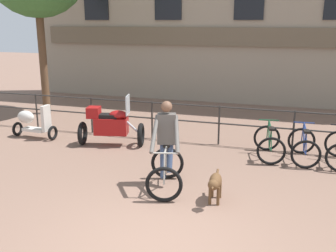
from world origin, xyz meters
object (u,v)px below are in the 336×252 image
object	(u,v)px
parked_bicycle_near_lamp	(269,143)
parked_scooter	(33,122)
dog	(215,183)
parked_bicycle_mid_left	(304,146)
parked_motorcycle	(111,125)
cyclist_with_bike	(166,150)

from	to	relation	value
parked_bicycle_near_lamp	parked_scooter	distance (m)	6.42
dog	parked_bicycle_mid_left	bearing A→B (deg)	56.93
parked_scooter	parked_bicycle_mid_left	bearing A→B (deg)	-84.74
parked_bicycle_mid_left	parked_scooter	xyz separation A→B (m)	(-7.20, -0.30, 0.10)
parked_bicycle_near_lamp	parked_bicycle_mid_left	bearing A→B (deg)	170.71
parked_bicycle_near_lamp	parked_scooter	bearing A→B (deg)	-6.57
parked_motorcycle	parked_scooter	xyz separation A→B (m)	(-2.39, -0.02, -0.10)
parked_scooter	parked_bicycle_near_lamp	bearing A→B (deg)	-84.44
cyclist_with_bike	parked_scooter	distance (m)	5.06
parked_motorcycle	parked_bicycle_mid_left	xyz separation A→B (m)	(4.81, 0.29, -0.20)
parked_motorcycle	parked_bicycle_mid_left	world-z (taller)	parked_motorcycle
cyclist_with_bike	parked_bicycle_near_lamp	xyz separation A→B (m)	(1.81, 2.40, -0.41)
parked_motorcycle	parked_scooter	bearing A→B (deg)	77.36
parked_bicycle_mid_left	parked_motorcycle	bearing A→B (deg)	-1.08
cyclist_with_bike	dog	size ratio (longest dim) A/B	1.94
cyclist_with_bike	parked_motorcycle	bearing A→B (deg)	121.75
cyclist_with_bike	parked_bicycle_mid_left	size ratio (longest dim) A/B	1.47
dog	parked_bicycle_mid_left	distance (m)	3.21
parked_motorcycle	parked_bicycle_mid_left	bearing A→B (deg)	-99.61
parked_bicycle_mid_left	parked_scooter	world-z (taller)	parked_scooter
parked_motorcycle	parked_scooter	world-z (taller)	parked_motorcycle
cyclist_with_bike	parked_motorcycle	distance (m)	3.06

